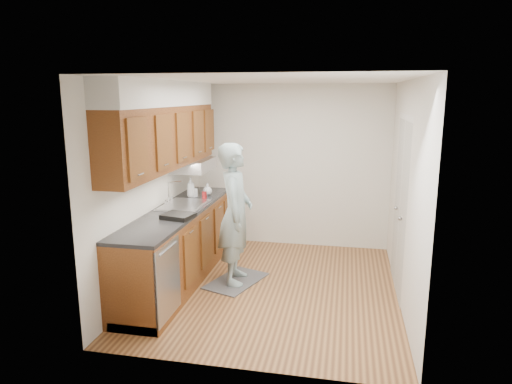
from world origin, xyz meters
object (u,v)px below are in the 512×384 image
at_px(soap_bottle_b, 194,191).
at_px(soda_can, 204,196).
at_px(soap_bottle_a, 191,187).
at_px(dish_rack, 178,216).
at_px(soap_bottle_c, 207,189).
at_px(person, 235,205).

relative_size(soap_bottle_b, soda_can, 1.53).
bearing_deg(soda_can, soap_bottle_a, 149.52).
bearing_deg(dish_rack, soap_bottle_a, 113.29).
xyz_separation_m(soap_bottle_c, soda_can, (0.06, -0.31, -0.03)).
distance_m(soap_bottle_b, dish_rack, 1.13).
distance_m(soap_bottle_a, soap_bottle_b, 0.06).
distance_m(soap_bottle_c, soda_can, 0.32).
relative_size(soda_can, dish_rack, 0.34).
bearing_deg(soap_bottle_b, person, -39.28).
xyz_separation_m(soap_bottle_c, dish_rack, (0.05, -1.27, -0.06)).
bearing_deg(person, soap_bottle_b, 43.57).
bearing_deg(soap_bottle_b, soap_bottle_a, -166.70).
xyz_separation_m(soap_bottle_b, dish_rack, (0.19, -1.11, -0.06)).
distance_m(soap_bottle_b, soda_can, 0.26).
bearing_deg(soap_bottle_c, soap_bottle_a, -137.30).
relative_size(soap_bottle_a, soap_bottle_c, 1.63).
distance_m(person, soap_bottle_c, 0.98).
height_order(soap_bottle_b, soap_bottle_c, soap_bottle_b).
distance_m(soap_bottle_a, soap_bottle_c, 0.26).
distance_m(soap_bottle_a, dish_rack, 1.13).
relative_size(soap_bottle_b, soap_bottle_c, 1.04).
height_order(person, soap_bottle_c, person).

